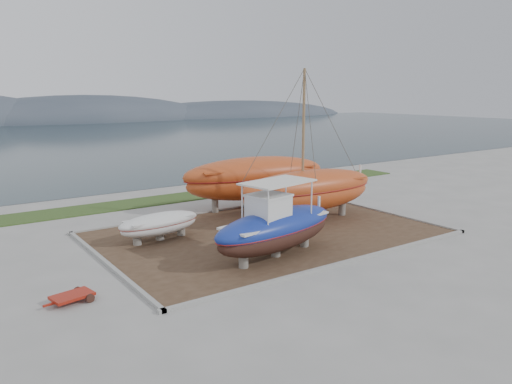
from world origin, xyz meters
TOP-DOWN VIEW (x-y plane):
  - ground at (0.00, 0.00)m, footprint 140.00×140.00m
  - dirt_patch at (0.00, 4.00)m, footprint 18.00×12.00m
  - curb_frame at (0.00, 4.00)m, footprint 18.60×12.60m
  - grass_strip at (0.00, 15.50)m, footprint 44.00×3.00m
  - sea at (0.00, 70.00)m, footprint 260.00×100.00m
  - blue_caique at (-2.08, 0.47)m, footprint 7.86×3.78m
  - white_dinghy at (-5.52, 6.19)m, footprint 4.84×2.31m
  - orange_sailboat at (3.57, 4.70)m, footprint 9.64×3.16m
  - orange_bare_hull at (2.97, 9.46)m, footprint 10.63×4.43m
  - red_trailer at (-11.53, 0.71)m, footprint 2.38×1.50m

SIDE VIEW (x-z plane):
  - ground at x=0.00m, z-range 0.00..0.00m
  - sea at x=0.00m, z-range -0.02..0.02m
  - dirt_patch at x=0.00m, z-range 0.00..0.06m
  - grass_strip at x=0.00m, z-range 0.00..0.08m
  - curb_frame at x=0.00m, z-range 0.00..0.15m
  - red_trailer at x=-11.53m, z-range 0.00..0.31m
  - white_dinghy at x=-5.52m, z-range 0.06..1.46m
  - orange_bare_hull at x=2.97m, z-range 0.06..3.44m
  - blue_caique at x=-2.08m, z-range 0.06..3.70m
  - orange_sailboat at x=3.57m, z-range 0.06..9.12m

